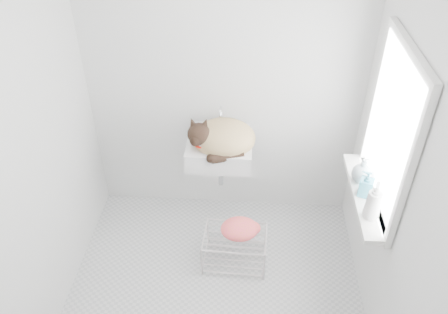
# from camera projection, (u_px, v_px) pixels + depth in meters

# --- Properties ---
(floor) EXTENTS (2.20, 2.00, 0.02)m
(floor) POSITION_uv_depth(u_px,v_px,m) (215.00, 288.00, 3.46)
(floor) COLOR beige
(floor) RESTS_ON ground
(back_wall) EXTENTS (2.20, 0.02, 2.50)m
(back_wall) POSITION_uv_depth(u_px,v_px,m) (224.00, 80.00, 3.52)
(back_wall) COLOR silver
(back_wall) RESTS_ON ground
(right_wall) EXTENTS (0.02, 2.00, 2.50)m
(right_wall) POSITION_uv_depth(u_px,v_px,m) (399.00, 164.00, 2.66)
(right_wall) COLOR silver
(right_wall) RESTS_ON ground
(left_wall) EXTENTS (0.02, 2.00, 2.50)m
(left_wall) POSITION_uv_depth(u_px,v_px,m) (34.00, 150.00, 2.78)
(left_wall) COLOR silver
(left_wall) RESTS_ON ground
(window_glass) EXTENTS (0.01, 0.80, 1.00)m
(window_glass) POSITION_uv_depth(u_px,v_px,m) (393.00, 131.00, 2.76)
(window_glass) COLOR white
(window_glass) RESTS_ON right_wall
(window_frame) EXTENTS (0.04, 0.90, 1.10)m
(window_frame) POSITION_uv_depth(u_px,v_px,m) (390.00, 131.00, 2.76)
(window_frame) COLOR white
(window_frame) RESTS_ON right_wall
(windowsill) EXTENTS (0.16, 0.88, 0.04)m
(windowsill) POSITION_uv_depth(u_px,v_px,m) (364.00, 195.00, 3.07)
(windowsill) COLOR white
(windowsill) RESTS_ON right_wall
(sink) EXTENTS (0.51, 0.44, 0.20)m
(sink) POSITION_uv_depth(u_px,v_px,m) (220.00, 142.00, 3.55)
(sink) COLOR white
(sink) RESTS_ON back_wall
(faucet) EXTENTS (0.19, 0.13, 0.19)m
(faucet) POSITION_uv_depth(u_px,v_px,m) (221.00, 114.00, 3.61)
(faucet) COLOR silver
(faucet) RESTS_ON sink
(cat) EXTENTS (0.51, 0.42, 0.32)m
(cat) POSITION_uv_depth(u_px,v_px,m) (221.00, 139.00, 3.51)
(cat) COLOR tan
(cat) RESTS_ON sink
(wire_rack) EXTENTS (0.49, 0.36, 0.29)m
(wire_rack) POSITION_uv_depth(u_px,v_px,m) (235.00, 248.00, 3.59)
(wire_rack) COLOR silver
(wire_rack) RESTS_ON floor
(towel) EXTENTS (0.32, 0.24, 0.12)m
(towel) POSITION_uv_depth(u_px,v_px,m) (239.00, 232.00, 3.50)
(towel) COLOR orange
(towel) RESTS_ON wire_rack
(bottle_a) EXTENTS (0.11, 0.11, 0.23)m
(bottle_a) POSITION_uv_depth(u_px,v_px,m) (370.00, 216.00, 2.88)
(bottle_a) COLOR white
(bottle_a) RESTS_ON windowsill
(bottle_b) EXTENTS (0.11, 0.11, 0.19)m
(bottle_b) POSITION_uv_depth(u_px,v_px,m) (364.00, 195.00, 3.04)
(bottle_b) COLOR teal
(bottle_b) RESTS_ON windowsill
(bottle_c) EXTENTS (0.17, 0.17, 0.18)m
(bottle_c) POSITION_uv_depth(u_px,v_px,m) (360.00, 180.00, 3.17)
(bottle_c) COLOR #B0BFC7
(bottle_c) RESTS_ON windowsill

